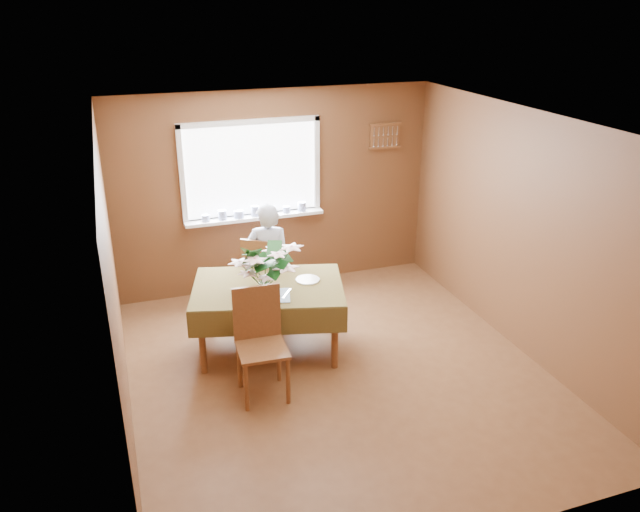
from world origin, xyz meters
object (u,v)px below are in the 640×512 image
object	(u,v)px
seated_woman	(268,262)
flower_bouquet	(263,266)
dining_table	(268,294)
chair_near	(260,338)
chair_far	(264,275)

from	to	relation	value
seated_woman	flower_bouquet	xyz separation A→B (m)	(-0.28, -0.93, 0.38)
dining_table	seated_woman	bearing A→B (deg)	90.00
chair_near	flower_bouquet	size ratio (longest dim) A/B	1.74
seated_woman	flower_bouquet	distance (m)	1.04
flower_bouquet	chair_far	bearing A→B (deg)	76.67
chair_near	chair_far	bearing A→B (deg)	77.27
chair_near	flower_bouquet	distance (m)	0.71
seated_woman	dining_table	bearing A→B (deg)	89.36
chair_near	dining_table	bearing A→B (deg)	72.24
chair_far	chair_near	bearing A→B (deg)	109.95
chair_near	seated_woman	bearing A→B (deg)	74.98
dining_table	chair_near	bearing A→B (deg)	-95.65
seated_woman	chair_far	bearing A→B (deg)	-8.31
dining_table	chair_near	distance (m)	0.76
chair_far	flower_bouquet	distance (m)	1.11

